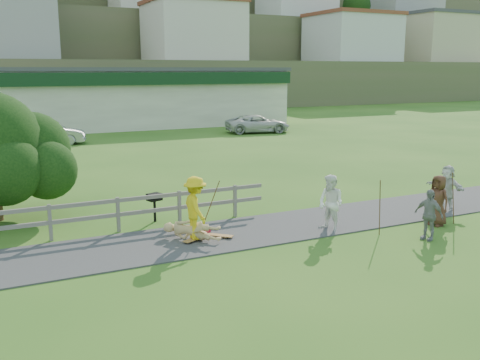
% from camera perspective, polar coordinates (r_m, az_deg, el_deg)
% --- Properties ---
extents(ground, '(260.00, 260.00, 0.00)m').
position_cam_1_polar(ground, '(14.71, -2.07, -7.96)').
color(ground, '#2F621C').
rests_on(ground, ground).
extents(path, '(34.00, 3.00, 0.04)m').
position_cam_1_polar(path, '(16.01, -4.26, -6.24)').
color(path, '#3D3D40').
rests_on(path, ground).
extents(fence, '(15.05, 0.10, 1.10)m').
position_cam_1_polar(fence, '(16.55, -21.76, -3.94)').
color(fence, '#67625A').
rests_on(fence, ground).
extents(strip_mall, '(32.50, 10.75, 5.10)m').
position_cam_1_polar(strip_mall, '(48.62, -14.73, 8.57)').
color(strip_mall, beige).
rests_on(strip_mall, ground).
extents(hillside, '(220.00, 67.00, 47.50)m').
position_cam_1_polar(hillside, '(104.56, -23.76, 15.99)').
color(hillside, '#536038').
rests_on(hillside, ground).
extents(skater_rider, '(0.71, 1.21, 1.85)m').
position_cam_1_polar(skater_rider, '(15.54, -4.78, -3.34)').
color(skater_rider, yellow).
rests_on(skater_rider, ground).
extents(skater_fallen, '(1.64, 1.49, 0.65)m').
position_cam_1_polar(skater_fallen, '(15.77, -5.16, -5.38)').
color(skater_fallen, tan).
rests_on(skater_fallen, ground).
extents(spectator_a, '(0.87, 1.01, 1.79)m').
position_cam_1_polar(spectator_a, '(16.71, 9.66, -2.50)').
color(spectator_a, white).
rests_on(spectator_a, ground).
extents(spectator_b, '(0.59, 0.96, 1.53)m').
position_cam_1_polar(spectator_b, '(16.68, 19.49, -3.50)').
color(spectator_b, gray).
rests_on(spectator_b, ground).
extents(spectator_c, '(0.64, 0.88, 1.65)m').
position_cam_1_polar(spectator_c, '(18.28, 20.34, -2.06)').
color(spectator_c, '#4F2E1F').
rests_on(spectator_c, ground).
extents(spectator_d, '(0.70, 1.56, 1.63)m').
position_cam_1_polar(spectator_d, '(20.43, 21.19, -0.76)').
color(spectator_d, silver).
rests_on(spectator_d, ground).
extents(car_silver, '(4.67, 2.58, 1.46)m').
position_cam_1_polar(car_silver, '(37.99, -19.53, 4.69)').
color(car_silver, '#A5A6AD').
rests_on(car_silver, ground).
extents(car_white, '(5.41, 3.24, 1.41)m').
position_cam_1_polar(car_white, '(42.54, 1.89, 6.01)').
color(car_white, silver).
rests_on(car_white, ground).
extents(bbq, '(0.52, 0.45, 0.95)m').
position_cam_1_polar(bbq, '(17.87, -9.09, -2.93)').
color(bbq, black).
rests_on(bbq, ground).
extents(longboard_rider, '(0.91, 0.57, 0.10)m').
position_cam_1_polar(longboard_rider, '(15.79, -4.72, -6.40)').
color(longboard_rider, '#9B6232').
rests_on(longboard_rider, ground).
extents(longboard_fallen, '(0.81, 0.79, 0.10)m').
position_cam_1_polar(longboard_fallen, '(16.05, -2.33, -6.06)').
color(longboard_fallen, '#9B6232').
rests_on(longboard_fallen, ground).
extents(helmet, '(0.29, 0.29, 0.29)m').
position_cam_1_polar(helmet, '(16.34, -3.62, -5.41)').
color(helmet, '#A21127').
rests_on(helmet, ground).
extents(pole_rider, '(0.03, 0.03, 1.81)m').
position_cam_1_polar(pole_rider, '(16.12, -3.30, -2.84)').
color(pole_rider, '#533821').
rests_on(pole_rider, ground).
extents(pole_spec_left, '(0.03, 0.03, 1.71)m').
position_cam_1_polar(pole_spec_left, '(16.68, 14.68, -2.88)').
color(pole_spec_left, '#533821').
rests_on(pole_spec_left, ground).
extents(pole_spec_right, '(0.03, 0.03, 1.75)m').
position_cam_1_polar(pole_spec_right, '(18.55, 21.78, -1.82)').
color(pole_spec_right, '#533821').
rests_on(pole_spec_right, ground).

